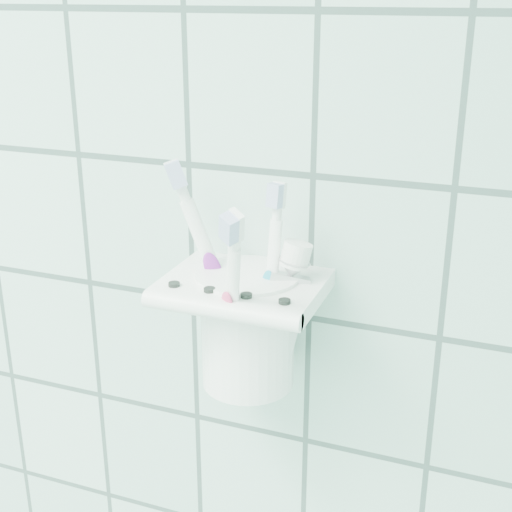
{
  "coord_description": "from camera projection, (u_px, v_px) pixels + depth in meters",
  "views": [
    {
      "loc": [
        0.87,
        0.63,
        1.54
      ],
      "look_at": [
        0.69,
        1.1,
        1.34
      ],
      "focal_mm": 50.0,
      "sensor_mm": 36.0,
      "label": 1
    }
  ],
  "objects": [
    {
      "name": "holder_bracket",
      "position": [
        245.0,
        288.0,
        0.61
      ],
      "size": [
        0.14,
        0.11,
        0.04
      ],
      "color": "white",
      "rests_on": "wall_back"
    },
    {
      "name": "cup",
      "position": [
        248.0,
        325.0,
        0.63
      ],
      "size": [
        0.09,
        0.09,
        0.11
      ],
      "color": "white",
      "rests_on": "holder_bracket"
    },
    {
      "name": "toothbrush_pink",
      "position": [
        251.0,
        265.0,
        0.62
      ],
      "size": [
        0.07,
        0.03,
        0.2
      ],
      "rotation": [
        -0.14,
        -0.33,
        0.55
      ],
      "color": "white",
      "rests_on": "cup"
    },
    {
      "name": "toothbrush_blue",
      "position": [
        263.0,
        287.0,
        0.6
      ],
      "size": [
        0.02,
        0.03,
        0.18
      ],
      "rotation": [
        -0.09,
        0.02,
        -0.28
      ],
      "color": "white",
      "rests_on": "cup"
    },
    {
      "name": "toothbrush_orange",
      "position": [
        228.0,
        271.0,
        0.61
      ],
      "size": [
        0.05,
        0.08,
        0.2
      ],
      "rotation": [
        0.26,
        0.38,
        -0.47
      ],
      "color": "white",
      "rests_on": "cup"
    },
    {
      "name": "toothpaste_tube",
      "position": [
        265.0,
        304.0,
        0.61
      ],
      "size": [
        0.05,
        0.04,
        0.14
      ],
      "rotation": [
        -0.06,
        0.22,
        0.36
      ],
      "color": "silver",
      "rests_on": "cup"
    }
  ]
}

